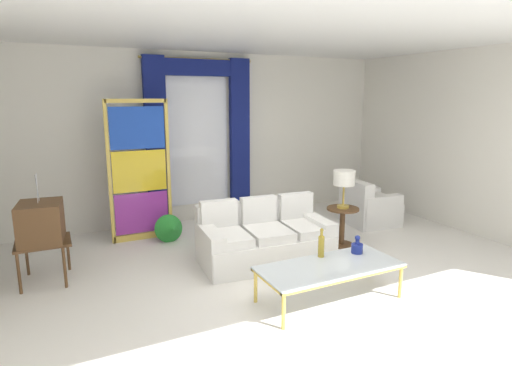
# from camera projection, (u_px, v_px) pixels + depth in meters

# --- Properties ---
(ground_plane) EXTENTS (16.00, 16.00, 0.00)m
(ground_plane) POSITION_uv_depth(u_px,v_px,m) (288.00, 278.00, 5.27)
(ground_plane) COLOR white
(wall_rear) EXTENTS (8.00, 0.12, 3.00)m
(wall_rear) POSITION_uv_depth(u_px,v_px,m) (204.00, 137.00, 7.66)
(wall_rear) COLOR white
(wall_rear) RESTS_ON ground
(wall_right) EXTENTS (0.12, 7.00, 3.00)m
(wall_right) POSITION_uv_depth(u_px,v_px,m) (459.00, 141.00, 7.07)
(wall_right) COLOR white
(wall_right) RESTS_ON ground
(ceiling_slab) EXTENTS (8.00, 7.60, 0.04)m
(ceiling_slab) POSITION_uv_depth(u_px,v_px,m) (260.00, 34.00, 5.36)
(ceiling_slab) COLOR white
(curtained_window) EXTENTS (2.00, 0.17, 2.70)m
(curtained_window) POSITION_uv_depth(u_px,v_px,m) (199.00, 125.00, 7.40)
(curtained_window) COLOR white
(curtained_window) RESTS_ON ground
(couch_white_long) EXTENTS (1.82, 1.06, 0.86)m
(couch_white_long) POSITION_uv_depth(u_px,v_px,m) (263.00, 239.00, 5.81)
(couch_white_long) COLOR white
(couch_white_long) RESTS_ON ground
(coffee_table) EXTENTS (1.59, 0.70, 0.41)m
(coffee_table) POSITION_uv_depth(u_px,v_px,m) (329.00, 268.00, 4.63)
(coffee_table) COLOR silver
(coffee_table) RESTS_ON ground
(bottle_blue_decanter) EXTENTS (0.07, 0.07, 0.34)m
(bottle_blue_decanter) POSITION_uv_depth(u_px,v_px,m) (321.00, 245.00, 4.84)
(bottle_blue_decanter) COLOR gold
(bottle_blue_decanter) RESTS_ON coffee_table
(bottle_crystal_tall) EXTENTS (0.14, 0.14, 0.22)m
(bottle_crystal_tall) POSITION_uv_depth(u_px,v_px,m) (357.00, 247.00, 4.97)
(bottle_crystal_tall) COLOR navy
(bottle_crystal_tall) RESTS_ON coffee_table
(vintage_tv) EXTENTS (0.62, 0.64, 1.35)m
(vintage_tv) POSITION_uv_depth(u_px,v_px,m) (41.00, 224.00, 5.03)
(vintage_tv) COLOR brown
(vintage_tv) RESTS_ON ground
(armchair_white) EXTENTS (0.90, 0.90, 0.80)m
(armchair_white) POSITION_uv_depth(u_px,v_px,m) (368.00, 208.00, 7.45)
(armchair_white) COLOR white
(armchair_white) RESTS_ON ground
(stained_glass_divider) EXTENTS (0.95, 0.05, 2.20)m
(stained_glass_divider) POSITION_uv_depth(u_px,v_px,m) (140.00, 174.00, 6.50)
(stained_glass_divider) COLOR gold
(stained_glass_divider) RESTS_ON ground
(peacock_figurine) EXTENTS (0.44, 0.60, 0.50)m
(peacock_figurine) POSITION_uv_depth(u_px,v_px,m) (170.00, 229.00, 6.48)
(peacock_figurine) COLOR beige
(peacock_figurine) RESTS_ON ground
(round_side_table) EXTENTS (0.48, 0.48, 0.59)m
(round_side_table) POSITION_uv_depth(u_px,v_px,m) (342.00, 223.00, 6.34)
(round_side_table) COLOR brown
(round_side_table) RESTS_ON ground
(table_lamp_brass) EXTENTS (0.32, 0.32, 0.57)m
(table_lamp_brass) POSITION_uv_depth(u_px,v_px,m) (344.00, 180.00, 6.21)
(table_lamp_brass) COLOR #B29338
(table_lamp_brass) RESTS_ON round_side_table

